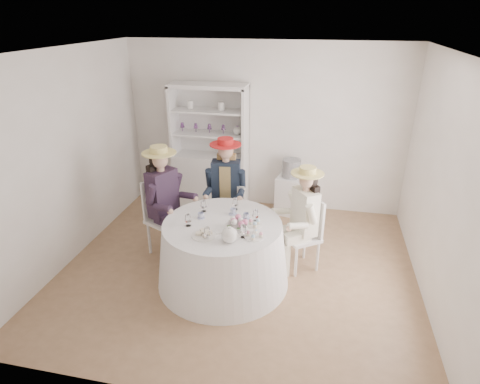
# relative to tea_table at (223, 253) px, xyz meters

# --- Properties ---
(ground) EXTENTS (4.50, 4.50, 0.00)m
(ground) POSITION_rel_tea_table_xyz_m (0.13, 0.30, -0.40)
(ground) COLOR olive
(ground) RESTS_ON ground
(ceiling) EXTENTS (4.50, 4.50, 0.00)m
(ceiling) POSITION_rel_tea_table_xyz_m (0.13, 0.30, 2.30)
(ceiling) COLOR white
(ceiling) RESTS_ON wall_back
(wall_back) EXTENTS (4.50, 0.00, 4.50)m
(wall_back) POSITION_rel_tea_table_xyz_m (0.13, 2.30, 0.95)
(wall_back) COLOR silver
(wall_back) RESTS_ON ground
(wall_front) EXTENTS (4.50, 0.00, 4.50)m
(wall_front) POSITION_rel_tea_table_xyz_m (0.13, -1.70, 0.95)
(wall_front) COLOR silver
(wall_front) RESTS_ON ground
(wall_left) EXTENTS (0.00, 4.50, 4.50)m
(wall_left) POSITION_rel_tea_table_xyz_m (-2.12, 0.30, 0.95)
(wall_left) COLOR silver
(wall_left) RESTS_ON ground
(wall_right) EXTENTS (0.00, 4.50, 4.50)m
(wall_right) POSITION_rel_tea_table_xyz_m (2.38, 0.30, 0.95)
(wall_right) COLOR silver
(wall_right) RESTS_ON ground
(tea_table) EXTENTS (1.61, 1.61, 0.81)m
(tea_table) POSITION_rel_tea_table_xyz_m (0.00, 0.00, 0.00)
(tea_table) COLOR white
(tea_table) RESTS_ON ground
(hutch) EXTENTS (1.33, 0.75, 2.06)m
(hutch) POSITION_rel_tea_table_xyz_m (-0.72, 2.07, 0.33)
(hutch) COLOR silver
(hutch) RESTS_ON ground
(side_table) EXTENTS (0.48, 0.48, 0.63)m
(side_table) POSITION_rel_tea_table_xyz_m (0.62, 2.05, -0.09)
(side_table) COLOR silver
(side_table) RESTS_ON ground
(hatbox) EXTENTS (0.38, 0.38, 0.29)m
(hatbox) POSITION_rel_tea_table_xyz_m (0.62, 2.05, 0.38)
(hatbox) COLOR black
(hatbox) RESTS_ON side_table
(guest_left) EXTENTS (0.65, 0.59, 1.54)m
(guest_left) POSITION_rel_tea_table_xyz_m (-0.91, 0.48, 0.46)
(guest_left) COLOR silver
(guest_left) RESTS_ON ground
(guest_mid) EXTENTS (0.56, 0.59, 1.53)m
(guest_mid) POSITION_rel_tea_table_xyz_m (-0.20, 1.01, 0.46)
(guest_mid) COLOR silver
(guest_mid) RESTS_ON ground
(guest_right) EXTENTS (0.60, 0.57, 1.40)m
(guest_right) POSITION_rel_tea_table_xyz_m (0.91, 0.49, 0.39)
(guest_right) COLOR silver
(guest_right) RESTS_ON ground
(spare_chair) EXTENTS (0.40, 0.40, 0.88)m
(spare_chair) POSITION_rel_tea_table_xyz_m (-0.09, 1.07, 0.07)
(spare_chair) COLOR silver
(spare_chair) RESTS_ON ground
(teacup_a) EXTENTS (0.10, 0.10, 0.06)m
(teacup_a) POSITION_rel_tea_table_xyz_m (-0.28, 0.07, 0.44)
(teacup_a) COLOR white
(teacup_a) RESTS_ON tea_table
(teacup_b) EXTENTS (0.09, 0.09, 0.07)m
(teacup_b) POSITION_rel_tea_table_xyz_m (0.07, 0.25, 0.44)
(teacup_b) COLOR white
(teacup_b) RESTS_ON tea_table
(teacup_c) EXTENTS (0.10, 0.10, 0.06)m
(teacup_c) POSITION_rel_tea_table_xyz_m (0.25, 0.18, 0.44)
(teacup_c) COLOR white
(teacup_c) RESTS_ON tea_table
(flower_bowl) EXTENTS (0.30, 0.30, 0.06)m
(flower_bowl) POSITION_rel_tea_table_xyz_m (0.19, -0.10, 0.44)
(flower_bowl) COLOR white
(flower_bowl) RESTS_ON tea_table
(flower_arrangement) EXTENTS (0.18, 0.19, 0.07)m
(flower_arrangement) POSITION_rel_tea_table_xyz_m (0.20, -0.07, 0.50)
(flower_arrangement) COLOR #D36992
(flower_arrangement) RESTS_ON tea_table
(table_teapot) EXTENTS (0.25, 0.18, 0.19)m
(table_teapot) POSITION_rel_tea_table_xyz_m (0.18, -0.37, 0.49)
(table_teapot) COLOR white
(table_teapot) RESTS_ON tea_table
(sandwich_plate) EXTENTS (0.28, 0.28, 0.06)m
(sandwich_plate) POSITION_rel_tea_table_xyz_m (-0.13, -0.31, 0.42)
(sandwich_plate) COLOR white
(sandwich_plate) RESTS_ON tea_table
(cupcake_stand) EXTENTS (0.22, 0.22, 0.21)m
(cupcake_stand) POSITION_rel_tea_table_xyz_m (0.42, -0.23, 0.48)
(cupcake_stand) COLOR white
(cupcake_stand) RESTS_ON tea_table
(stemware_set) EXTENTS (0.82, 0.86, 0.15)m
(stemware_set) POSITION_rel_tea_table_xyz_m (0.00, 0.00, 0.48)
(stemware_set) COLOR white
(stemware_set) RESTS_ON tea_table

